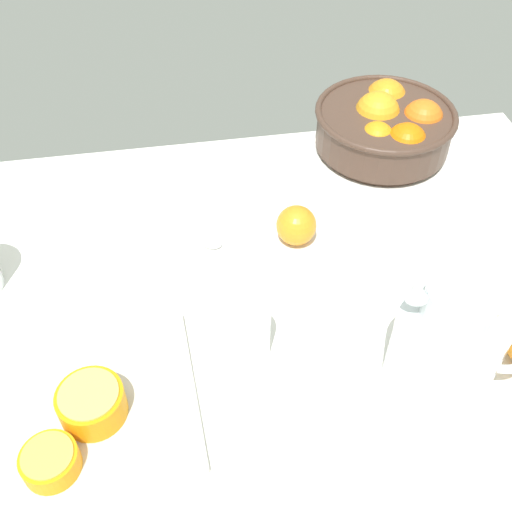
# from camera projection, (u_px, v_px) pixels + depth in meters

# --- Properties ---
(ground_plane) EXTENTS (1.25, 0.81, 0.03)m
(ground_plane) POSITION_uv_depth(u_px,v_px,m) (243.00, 299.00, 0.94)
(ground_plane) COLOR white
(fruit_bowl) EXTENTS (0.27, 0.27, 0.11)m
(fruit_bowl) POSITION_uv_depth(u_px,v_px,m) (386.00, 126.00, 1.15)
(fruit_bowl) COLOR #473328
(fruit_bowl) RESTS_ON ground_plane
(juice_pitcher) EXTENTS (0.18, 0.13, 0.20)m
(juice_pitcher) POSITION_uv_depth(u_px,v_px,m) (443.00, 352.00, 0.77)
(juice_pitcher) COLOR white
(juice_pitcher) RESTS_ON ground_plane
(second_glass) EXTENTS (0.07, 0.07, 0.09)m
(second_glass) POSITION_uv_depth(u_px,v_px,m) (246.00, 333.00, 0.83)
(second_glass) COLOR white
(second_glass) RESTS_ON ground_plane
(cutting_board) EXTENTS (0.32, 0.26, 0.01)m
(cutting_board) POSITION_uv_depth(u_px,v_px,m) (77.00, 408.00, 0.79)
(cutting_board) COLOR beige
(cutting_board) RESTS_ON ground_plane
(orange_half_0) EXTENTS (0.09, 0.09, 0.05)m
(orange_half_0) POSITION_uv_depth(u_px,v_px,m) (92.00, 403.00, 0.76)
(orange_half_0) COLOR orange
(orange_half_0) RESTS_ON cutting_board
(orange_half_1) EXTENTS (0.07, 0.07, 0.03)m
(orange_half_1) POSITION_uv_depth(u_px,v_px,m) (50.00, 461.00, 0.71)
(orange_half_1) COLOR orange
(orange_half_1) RESTS_ON cutting_board
(loose_orange_1) EXTENTS (0.07, 0.07, 0.07)m
(loose_orange_1) POSITION_uv_depth(u_px,v_px,m) (296.00, 225.00, 0.99)
(loose_orange_1) COLOR orange
(loose_orange_1) RESTS_ON ground_plane
(spoon) EXTENTS (0.14, 0.06, 0.01)m
(spoon) POSITION_uv_depth(u_px,v_px,m) (195.00, 242.00, 1.00)
(spoon) COLOR silver
(spoon) RESTS_ON ground_plane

